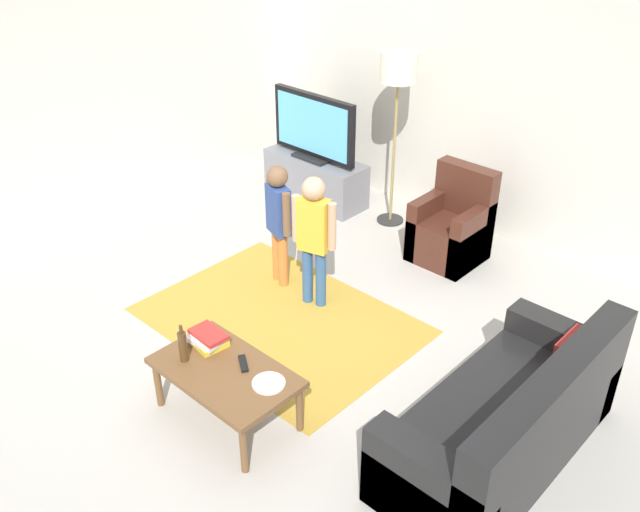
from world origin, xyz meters
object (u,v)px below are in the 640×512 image
(child_near_tv, at_px, (279,215))
(bottle, at_px, (183,346))
(child_center, at_px, (314,230))
(plate, at_px, (269,383))
(tv, at_px, (314,127))
(tv_remote, at_px, (243,363))
(book_stack, at_px, (207,338))
(floor_lamp, at_px, (398,77))
(coffee_table, at_px, (225,375))
(couch, at_px, (512,426))
(tv_stand, at_px, (315,179))
(armchair, at_px, (453,229))

(child_near_tv, height_order, bottle, child_near_tv)
(child_center, height_order, plate, child_center)
(tv, relative_size, tv_remote, 6.47)
(tv, height_order, plate, tv)
(book_stack, bearing_deg, tv_remote, 3.09)
(floor_lamp, relative_size, coffee_table, 1.78)
(coffee_table, bearing_deg, tv_remote, 67.38)
(tv_remote, bearing_deg, bottle, -110.76)
(couch, bearing_deg, tv_remote, -151.36)
(tv_stand, height_order, coffee_table, tv_stand)
(tv_stand, bearing_deg, book_stack, -60.08)
(armchair, bearing_deg, coffee_table, -87.94)
(couch, xyz_separation_m, plate, (-1.30, -0.88, 0.14))
(tv_stand, height_order, bottle, bottle)
(coffee_table, height_order, bottle, bottle)
(couch, height_order, child_near_tv, child_near_tv)
(child_center, xyz_separation_m, tv_remote, (0.58, -1.31, -0.29))
(armchair, bearing_deg, tv, 179.42)
(book_stack, bearing_deg, floor_lamp, 102.99)
(tv_stand, xyz_separation_m, child_center, (1.41, -1.51, 0.47))
(armchair, height_order, book_stack, armchair)
(couch, height_order, coffee_table, couch)
(floor_lamp, distance_m, book_stack, 3.25)
(child_center, distance_m, tv_remote, 1.46)
(bottle, distance_m, tv_remote, 0.42)
(child_near_tv, bearing_deg, floor_lamp, 90.21)
(tv_stand, relative_size, child_near_tv, 1.05)
(tv, distance_m, tv_remote, 3.46)
(tv, height_order, tv_remote, tv)
(book_stack, distance_m, tv_remote, 0.36)
(couch, bearing_deg, armchair, 131.78)
(tv_remote, bearing_deg, tv, 158.57)
(tv, height_order, couch, tv)
(coffee_table, bearing_deg, child_near_tv, 123.90)
(tv_remote, bearing_deg, plate, 28.98)
(floor_lamp, bearing_deg, plate, -66.32)
(bottle, xyz_separation_m, tv_remote, (0.33, 0.24, -0.11))
(book_stack, bearing_deg, child_near_tv, 116.59)
(coffee_table, bearing_deg, armchair, 92.06)
(armchair, bearing_deg, bottle, -93.33)
(armchair, bearing_deg, child_near_tv, -121.59)
(child_center, height_order, bottle, child_center)
(couch, height_order, armchair, armchair)
(coffee_table, relative_size, book_stack, 3.14)
(bottle, bearing_deg, armchair, 86.67)
(tv, bearing_deg, child_near_tv, -56.79)
(tv_stand, xyz_separation_m, book_stack, (1.63, -2.84, 0.23))
(couch, xyz_separation_m, tv_remote, (-1.57, -0.86, 0.14))
(bottle, distance_m, plate, 0.65)
(tv_remote, bearing_deg, couch, 61.85)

